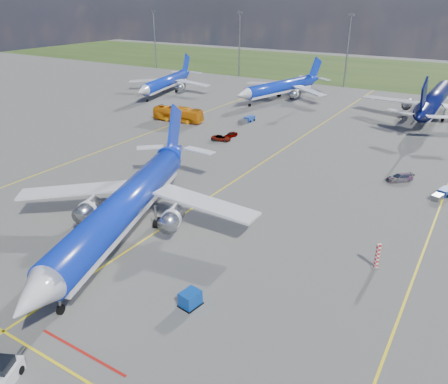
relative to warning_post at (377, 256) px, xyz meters
The scene contains 17 objects.
ground 27.24m from the warning_post, 162.90° to the right, with size 400.00×400.00×0.00m, color #50504D.
grass_strip 144.37m from the warning_post, 100.38° to the left, with size 400.00×80.00×0.01m, color #2D4719.
taxiway_lines 32.52m from the warning_post, 142.66° to the left, with size 60.25×160.00×0.02m.
floodlight_masts 103.84m from the warning_post, 98.91° to the left, with size 202.20×0.50×22.70m.
warning_post is the anchor object (origin of this frame).
bg_jet_nw 101.48m from the warning_post, 141.69° to the left, with size 28.93×37.97×9.95m, color #0D2BC1, non-canonical shape.
bg_jet_nnw 86.82m from the warning_post, 121.99° to the left, with size 29.85×39.18×10.26m, color #0D2BC1, non-canonical shape.
bg_jet_n 75.25m from the warning_post, 93.81° to the left, with size 36.12×47.40×12.41m, color #070C3E, non-canonical shape.
main_airliner 29.99m from the warning_post, 162.07° to the right, with size 34.82×45.70×11.97m, color #0D2BC1, non-canonical shape.
pushback_tug 37.85m from the warning_post, 123.28° to the right, with size 3.52×5.48×1.87m.
uld_container 21.23m from the warning_post, 130.53° to the right, with size 1.53×1.91×1.53m, color #0B3EA1.
apron_bus 68.12m from the warning_post, 145.86° to the left, with size 2.93×12.54×3.49m, color orange.
service_car_a 51.58m from the warning_post, 139.05° to the left, with size 1.34×3.34×1.14m, color #999999.
service_car_b 49.86m from the warning_post, 142.19° to the left, with size 1.90×4.11×1.14m, color #999999.
service_car_c 27.53m from the warning_post, 96.27° to the left, with size 1.76×4.34×1.26m, color #999999.
baggage_tug_w 24.65m from the warning_post, 81.27° to the left, with size 2.55×4.97×1.08m.
baggage_tug_c 62.34m from the warning_post, 132.14° to the left, with size 1.85×5.54×1.22m.
Camera 1 is at (33.05, -35.70, 27.61)m, focal length 35.00 mm.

